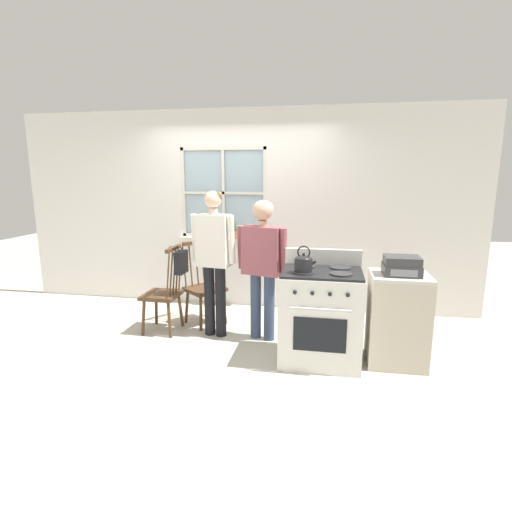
{
  "coord_description": "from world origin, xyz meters",
  "views": [
    {
      "loc": [
        1.21,
        -3.98,
        1.83
      ],
      "look_at": [
        0.47,
        0.03,
        1.0
      ],
      "focal_mm": 28.0,
      "sensor_mm": 36.0,
      "label": 1
    }
  ],
  "objects_px": {
    "stereo": "(402,266)",
    "person_teen_center": "(263,255)",
    "kettle": "(304,263)",
    "side_counter": "(397,319)",
    "potted_plant": "(234,231)",
    "chair_by_window": "(163,294)",
    "person_elderly_left": "(214,251)",
    "stove": "(321,315)",
    "chair_near_wall": "(204,288)",
    "handbag": "(181,262)"
  },
  "relations": [
    {
      "from": "chair_by_window",
      "to": "chair_near_wall",
      "type": "xyz_separation_m",
      "value": [
        0.39,
        0.34,
        0.0
      ]
    },
    {
      "from": "kettle",
      "to": "stereo",
      "type": "bearing_deg",
      "value": 11.95
    },
    {
      "from": "handbag",
      "to": "side_counter",
      "type": "distance_m",
      "value": 2.41
    },
    {
      "from": "chair_by_window",
      "to": "side_counter",
      "type": "relative_size",
      "value": 1.14
    },
    {
      "from": "kettle",
      "to": "handbag",
      "type": "xyz_separation_m",
      "value": [
        -1.43,
        0.56,
        -0.17
      ]
    },
    {
      "from": "chair_near_wall",
      "to": "person_elderly_left",
      "type": "distance_m",
      "value": 0.69
    },
    {
      "from": "chair_by_window",
      "to": "person_teen_center",
      "type": "relative_size",
      "value": 0.66
    },
    {
      "from": "stereo",
      "to": "person_teen_center",
      "type": "bearing_deg",
      "value": 165.28
    },
    {
      "from": "chair_by_window",
      "to": "side_counter",
      "type": "xyz_separation_m",
      "value": [
        2.58,
        -0.35,
        -0.0
      ]
    },
    {
      "from": "person_teen_center",
      "to": "handbag",
      "type": "distance_m",
      "value": 0.96
    },
    {
      "from": "person_elderly_left",
      "to": "side_counter",
      "type": "relative_size",
      "value": 1.85
    },
    {
      "from": "chair_near_wall",
      "to": "stereo",
      "type": "xyz_separation_m",
      "value": [
        2.19,
        -0.72,
        0.54
      ]
    },
    {
      "from": "potted_plant",
      "to": "stereo",
      "type": "xyz_separation_m",
      "value": [
        1.97,
        -1.43,
        -0.08
      ]
    },
    {
      "from": "stereo",
      "to": "side_counter",
      "type": "bearing_deg",
      "value": 90.0
    },
    {
      "from": "handbag",
      "to": "stove",
      "type": "bearing_deg",
      "value": -15.07
    },
    {
      "from": "person_elderly_left",
      "to": "potted_plant",
      "type": "relative_size",
      "value": 6.04
    },
    {
      "from": "kettle",
      "to": "chair_by_window",
      "type": "bearing_deg",
      "value": 161.2
    },
    {
      "from": "chair_near_wall",
      "to": "person_elderly_left",
      "type": "height_order",
      "value": "person_elderly_left"
    },
    {
      "from": "potted_plant",
      "to": "person_teen_center",
      "type": "bearing_deg",
      "value": -61.57
    },
    {
      "from": "chair_near_wall",
      "to": "stove",
      "type": "relative_size",
      "value": 0.95
    },
    {
      "from": "side_counter",
      "to": "chair_near_wall",
      "type": "bearing_deg",
      "value": 162.39
    },
    {
      "from": "person_teen_center",
      "to": "stereo",
      "type": "height_order",
      "value": "person_teen_center"
    },
    {
      "from": "person_elderly_left",
      "to": "person_teen_center",
      "type": "bearing_deg",
      "value": 8.4
    },
    {
      "from": "potted_plant",
      "to": "chair_by_window",
      "type": "bearing_deg",
      "value": -119.91
    },
    {
      "from": "person_elderly_left",
      "to": "chair_by_window",
      "type": "bearing_deg",
      "value": -173.04
    },
    {
      "from": "chair_near_wall",
      "to": "kettle",
      "type": "height_order",
      "value": "kettle"
    },
    {
      "from": "person_teen_center",
      "to": "side_counter",
      "type": "xyz_separation_m",
      "value": [
        1.4,
        -0.35,
        -0.51
      ]
    },
    {
      "from": "side_counter",
      "to": "stereo",
      "type": "bearing_deg",
      "value": -90.0
    },
    {
      "from": "person_teen_center",
      "to": "handbag",
      "type": "bearing_deg",
      "value": -165.9
    },
    {
      "from": "stove",
      "to": "kettle",
      "type": "distance_m",
      "value": 0.59
    },
    {
      "from": "potted_plant",
      "to": "handbag",
      "type": "xyz_separation_m",
      "value": [
        -0.37,
        -1.06,
        -0.21
      ]
    },
    {
      "from": "chair_near_wall",
      "to": "side_counter",
      "type": "distance_m",
      "value": 2.3
    },
    {
      "from": "stove",
      "to": "potted_plant",
      "type": "distance_m",
      "value": 2.03
    },
    {
      "from": "side_counter",
      "to": "stove",
      "type": "bearing_deg",
      "value": -173.63
    },
    {
      "from": "stove",
      "to": "handbag",
      "type": "distance_m",
      "value": 1.71
    },
    {
      "from": "potted_plant",
      "to": "handbag",
      "type": "height_order",
      "value": "potted_plant"
    },
    {
      "from": "stove",
      "to": "stereo",
      "type": "relative_size",
      "value": 3.19
    },
    {
      "from": "chair_near_wall",
      "to": "person_teen_center",
      "type": "bearing_deg",
      "value": -74.7
    },
    {
      "from": "person_teen_center",
      "to": "potted_plant",
      "type": "height_order",
      "value": "person_teen_center"
    },
    {
      "from": "person_teen_center",
      "to": "stove",
      "type": "xyz_separation_m",
      "value": [
        0.66,
        -0.43,
        -0.49
      ]
    },
    {
      "from": "kettle",
      "to": "side_counter",
      "type": "height_order",
      "value": "kettle"
    },
    {
      "from": "kettle",
      "to": "handbag",
      "type": "relative_size",
      "value": 0.8
    },
    {
      "from": "stove",
      "to": "stereo",
      "type": "xyz_separation_m",
      "value": [
        0.74,
        0.06,
        0.51
      ]
    },
    {
      "from": "side_counter",
      "to": "person_teen_center",
      "type": "bearing_deg",
      "value": 166.08
    },
    {
      "from": "person_elderly_left",
      "to": "potted_plant",
      "type": "xyz_separation_m",
      "value": [
        -0.02,
        1.07,
        0.08
      ]
    },
    {
      "from": "stove",
      "to": "side_counter",
      "type": "distance_m",
      "value": 0.74
    },
    {
      "from": "side_counter",
      "to": "stereo",
      "type": "distance_m",
      "value": 0.54
    },
    {
      "from": "side_counter",
      "to": "kettle",
      "type": "bearing_deg",
      "value": -166.81
    },
    {
      "from": "chair_by_window",
      "to": "person_elderly_left",
      "type": "height_order",
      "value": "person_elderly_left"
    },
    {
      "from": "chair_by_window",
      "to": "person_teen_center",
      "type": "bearing_deg",
      "value": 90.42
    }
  ]
}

